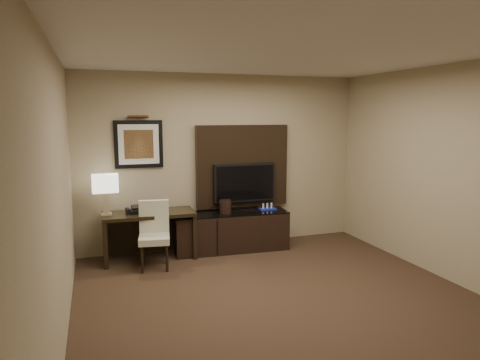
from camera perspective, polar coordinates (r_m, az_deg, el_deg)
name	(u,v)px	position (r m, az deg, el deg)	size (l,w,h in m)	color
floor	(290,309)	(4.85, 6.74, -16.77)	(4.50, 5.00, 0.01)	#332217
ceiling	(295,51)	(4.43, 7.39, 16.72)	(4.50, 5.00, 0.01)	silver
wall_back	(223,161)	(6.76, -2.25, 2.50)	(4.50, 0.01, 2.70)	tan
wall_left	(57,200)	(4.02, -23.23, -2.43)	(0.01, 5.00, 2.70)	tan
wall_right	(462,176)	(5.79, 27.52, 0.49)	(0.01, 5.00, 2.70)	tan
desk	(150,236)	(6.37, -11.96, -7.27)	(1.29, 0.55, 0.69)	black
credenza	(231,231)	(6.63, -1.16, -6.86)	(1.74, 0.48, 0.60)	black
tv_wall_panel	(242,166)	(6.80, 0.32, 1.87)	(1.50, 0.12, 1.30)	black
tv	(244,182)	(6.74, 0.59, -0.33)	(1.00, 0.08, 0.60)	black
artwork	(139,144)	(6.46, -13.36, 4.66)	(0.70, 0.04, 0.70)	black
picture_light	(138,117)	(6.41, -13.45, 8.21)	(0.04, 0.04, 0.30)	#3F2214
desk_chair	(154,238)	(5.95, -11.35, -7.63)	(0.40, 0.47, 0.85)	beige
table_lamp	(106,195)	(6.23, -17.48, -1.92)	(0.34, 0.20, 0.56)	tan
desk_phone	(134,210)	(6.26, -13.94, -3.87)	(0.20, 0.18, 0.10)	black
blue_folder	(157,211)	(6.28, -10.97, -4.12)	(0.23, 0.30, 0.02)	#172498
book	(156,205)	(6.26, -11.17, -3.29)	(0.15, 0.02, 0.20)	#B1A78B
ice_bucket	(225,207)	(6.50, -1.97, -3.56)	(0.18, 0.18, 0.20)	black
minibar_tray	(267,207)	(6.76, 3.66, -3.55)	(0.26, 0.16, 0.09)	#1825A0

